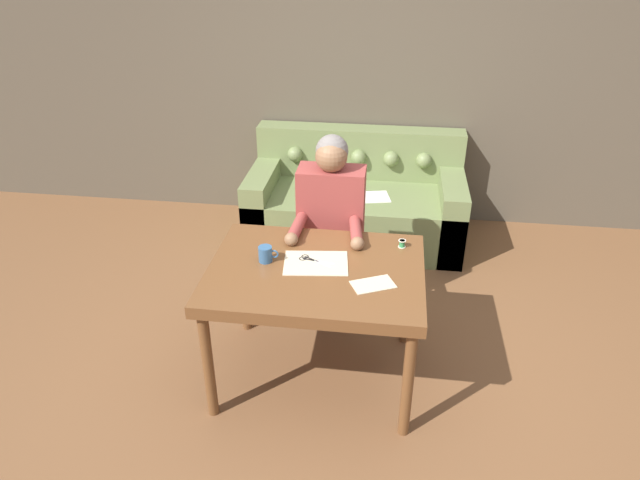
# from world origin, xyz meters

# --- Properties ---
(ground_plane) EXTENTS (16.00, 16.00, 0.00)m
(ground_plane) POSITION_xyz_m (0.00, 0.00, 0.00)
(ground_plane) COLOR brown
(wall_back) EXTENTS (8.00, 0.06, 2.60)m
(wall_back) POSITION_xyz_m (0.00, 2.21, 1.30)
(wall_back) COLOR brown
(wall_back) RESTS_ON ground_plane
(dining_table) EXTENTS (1.17, 0.89, 0.76)m
(dining_table) POSITION_xyz_m (-0.12, -0.03, 0.68)
(dining_table) COLOR brown
(dining_table) RESTS_ON ground_plane
(couch) EXTENTS (1.77, 0.91, 0.87)m
(couch) POSITION_xyz_m (-0.03, 1.76, 0.31)
(couch) COLOR olive
(couch) RESTS_ON ground_plane
(person) EXTENTS (0.46, 0.58, 1.29)m
(person) POSITION_xyz_m (-0.11, 0.59, 0.65)
(person) COLOR #33281E
(person) RESTS_ON ground_plane
(pattern_paper_main) EXTENTS (0.38, 0.30, 0.00)m
(pattern_paper_main) POSITION_xyz_m (-0.12, 0.01, 0.76)
(pattern_paper_main) COLOR beige
(pattern_paper_main) RESTS_ON dining_table
(pattern_paper_offcut) EXTENTS (0.25, 0.21, 0.00)m
(pattern_paper_offcut) POSITION_xyz_m (0.20, -0.16, 0.76)
(pattern_paper_offcut) COLOR beige
(pattern_paper_offcut) RESTS_ON dining_table
(scissors) EXTENTS (0.20, 0.12, 0.01)m
(scissors) POSITION_xyz_m (-0.16, 0.04, 0.76)
(scissors) COLOR silver
(scissors) RESTS_ON dining_table
(mug) EXTENTS (0.11, 0.08, 0.09)m
(mug) POSITION_xyz_m (-0.40, -0.00, 0.80)
(mug) COLOR #335B84
(mug) RESTS_ON dining_table
(thread_spool) EXTENTS (0.04, 0.04, 0.05)m
(thread_spool) POSITION_xyz_m (0.34, 0.26, 0.78)
(thread_spool) COLOR #338C4C
(thread_spool) RESTS_ON dining_table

